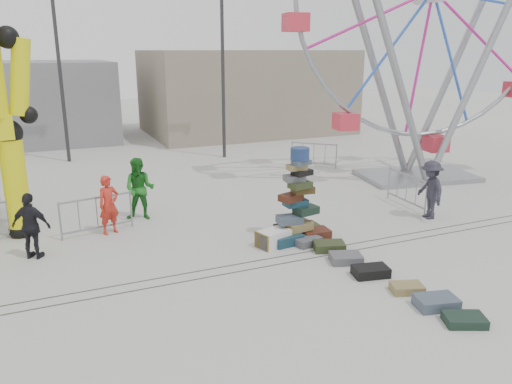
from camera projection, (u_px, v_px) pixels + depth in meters
name	position (u px, v px, depth m)	size (l,w,h in m)	color
ground	(294.00, 273.00, 11.66)	(90.00, 90.00, 0.00)	#9E9E99
track_line_near	(283.00, 264.00, 12.19)	(40.00, 0.04, 0.01)	#47443F
track_line_far	(275.00, 257.00, 12.54)	(40.00, 0.04, 0.01)	#47443F
building_right	(245.00, 92.00, 31.29)	(12.00, 8.00, 5.00)	gray
building_left	(19.00, 102.00, 28.16)	(10.00, 8.00, 4.40)	gray
lamp_post_right	(225.00, 62.00, 23.08)	(1.41, 0.25, 8.00)	#2D2D30
lamp_post_left	(61.00, 63.00, 22.16)	(1.41, 0.25, 8.00)	#2D2D30
suitcase_tower	(297.00, 214.00, 13.62)	(1.80, 1.60, 2.56)	#193C4D
ferris_wheel	(431.00, 17.00, 18.60)	(10.77, 3.38, 12.64)	gray
steamer_trunk	(274.00, 238.00, 13.28)	(0.91, 0.53, 0.42)	silver
row_case_0	(329.00, 246.00, 12.97)	(0.79, 0.52, 0.23)	#313D1E
row_case_1	(346.00, 258.00, 12.26)	(0.76, 0.57, 0.21)	#5A5B62
row_case_2	(371.00, 271.00, 11.50)	(0.81, 0.50, 0.23)	black
row_case_3	(407.00, 288.00, 10.75)	(0.67, 0.44, 0.18)	olive
row_case_4	(436.00, 302.00, 10.10)	(0.83, 0.55, 0.23)	#485567
row_case_5	(465.00, 320.00, 9.49)	(0.75, 0.50, 0.18)	#192E23
barricade_dummy_c	(97.00, 215.00, 14.06)	(2.00, 0.10, 1.10)	gray
barricade_wheel_front	(406.00, 190.00, 16.58)	(2.00, 0.10, 1.10)	gray
barricade_wheel_back	(314.00, 155.00, 22.06)	(2.00, 0.10, 1.10)	gray
pedestrian_red	(109.00, 205.00, 14.00)	(0.61, 0.40, 1.68)	red
pedestrian_green	(140.00, 189.00, 15.15)	(0.93, 0.73, 1.92)	#1B6C1D
pedestrian_black	(31.00, 226.00, 12.30)	(0.99, 0.41, 1.69)	black
pedestrian_grey	(430.00, 190.00, 15.26)	(1.17, 0.67, 1.82)	#24232F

